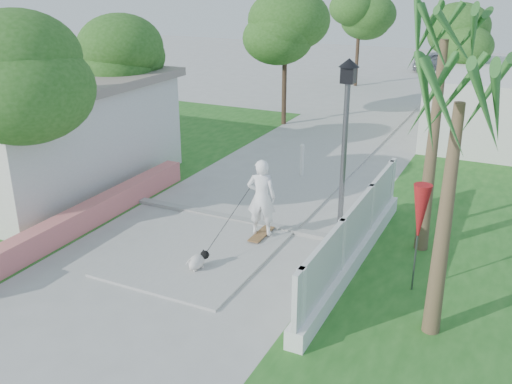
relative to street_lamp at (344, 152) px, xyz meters
The scene contains 19 objects.
ground 6.67m from the street_lamp, 117.80° to the right, with size 90.00×90.00×0.00m, color #B7B7B2.
path_strip 14.98m from the street_lamp, 101.31° to the left, with size 3.20×36.00×0.06m, color #B7B7B2.
curb 3.78m from the street_lamp, behind, with size 6.50×0.25×0.10m, color #999993.
grass_left 10.49m from the street_lamp, 165.83° to the left, with size 8.00×20.00×0.01m, color #23601E.
pink_wall 6.83m from the street_lamp, 162.57° to the right, with size 0.45×8.20×0.80m.
house_left 10.94m from the street_lamp, behind, with size 8.40×7.40×3.23m.
lattice_fence 2.01m from the street_lamp, 44.82° to the right, with size 0.35×7.00×1.50m.
street_lamp is the anchor object (origin of this frame).
bollard 5.56m from the street_lamp, 120.96° to the left, with size 0.14×0.14×1.09m.
patio_umbrella 2.27m from the street_lamp, 27.76° to the right, with size 0.36×0.36×2.30m.
tree_left_mid 8.96m from the street_lamp, 160.42° to the left, with size 3.20×3.20×4.85m.
tree_path_left 12.10m from the street_lamp, 119.30° to the left, with size 3.40×3.40×5.23m.
tree_path_right 14.52m from the street_lamp, 88.74° to the left, with size 3.00×3.00×4.79m.
tree_path_far 21.30m from the street_lamp, 105.50° to the left, with size 3.20×3.20×5.17m.
palm_far 2.85m from the street_lamp, 30.47° to the left, with size 1.80×1.80×5.30m.
palm_near 3.72m from the street_lamp, 42.61° to the right, with size 1.80×1.80×4.70m.
skateboarder 2.65m from the street_lamp, 165.25° to the right, with size 0.94×2.41×2.01m.
dog 3.97m from the street_lamp, 137.93° to the right, with size 0.45×0.62×0.45m.
parked_car 27.19m from the street_lamp, 93.59° to the left, with size 1.66×4.12×1.40m, color #989A9F.
Camera 1 is at (6.36, -6.06, 6.08)m, focal length 40.00 mm.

